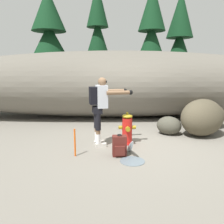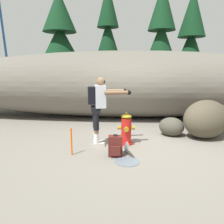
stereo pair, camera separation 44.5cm
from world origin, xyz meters
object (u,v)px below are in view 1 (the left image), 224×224
Objects in this scene: fire_hydrant at (127,129)px; boulder_large at (202,117)px; boulder_mid at (204,114)px; survey_stake at (75,143)px; spare_backpack at (119,146)px; boulder_small at (169,125)px; utility_worker at (101,103)px.

fire_hydrant is 0.60× the size of boulder_large.
survey_stake is at bearing -147.13° from boulder_mid.
spare_backpack is 0.68× the size of boulder_small.
utility_worker is 1.27× the size of boulder_mid.
utility_worker is at bearing -154.51° from boulder_small.
spare_backpack is 0.35× the size of boulder_large.
spare_backpack is (-0.24, -0.80, -0.15)m from fire_hydrant.
boulder_mid reaches higher than fire_hydrant.
boulder_mid is (2.70, 1.73, 0.04)m from fire_hydrant.
boulder_small is (-0.87, 0.15, -0.26)m from boulder_large.
fire_hydrant is 0.62× the size of boulder_mid.
utility_worker is 2.27m from boulder_small.
boulder_large is 1.03× the size of boulder_mid.
utility_worker is 1.14m from survey_stake.
boulder_large is 0.92m from boulder_small.
boulder_small is at bearing 32.44° from survey_stake.
spare_backpack is 2.80m from boulder_large.
fire_hydrant is 1.50m from boulder_small.
utility_worker is at bearing -164.73° from boulder_large.
spare_backpack is 2.19m from boulder_small.
fire_hydrant is at bearing 33.44° from survey_stake.
fire_hydrant is 1.33× the size of survey_stake.
boulder_large is (2.79, 0.76, -0.53)m from utility_worker.
spare_backpack is at bearing -0.54° from survey_stake.
fire_hydrant is at bearing -147.39° from boulder_mid.
spare_backpack is (0.40, -0.66, -0.83)m from utility_worker.
boulder_large reaches higher than boulder_mid.
boulder_small is (1.92, 0.91, -0.79)m from utility_worker.
spare_backpack is 0.95m from survey_stake.
fire_hydrant is 0.48× the size of utility_worker.
boulder_large is at bearing -116.61° from boulder_mid.
fire_hydrant is at bearing -0.32° from utility_worker.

